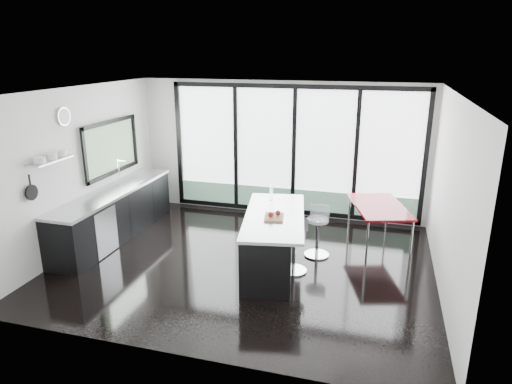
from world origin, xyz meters
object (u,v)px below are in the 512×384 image
(bar_stool_far, at_px, (317,237))
(red_table, at_px, (378,226))
(bar_stool_near, at_px, (294,252))
(island, at_px, (270,240))

(bar_stool_far, distance_m, red_table, 1.19)
(red_table, bearing_deg, bar_stool_far, -145.40)
(bar_stool_far, bearing_deg, bar_stool_near, -109.07)
(island, bearing_deg, red_table, 37.50)
(bar_stool_far, bearing_deg, island, -136.40)
(island, height_order, red_table, island)
(bar_stool_near, relative_size, bar_stool_far, 1.00)
(island, xyz_separation_m, bar_stool_far, (0.68, 0.60, -0.12))
(island, bearing_deg, bar_stool_far, 41.29)
(island, height_order, bar_stool_far, island)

